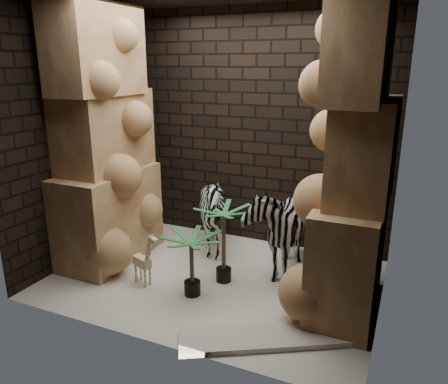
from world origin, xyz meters
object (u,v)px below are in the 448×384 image
at_px(palm_front, 224,244).
at_px(palm_back, 192,265).
at_px(surfboard, 263,338).
at_px(zebra_right, 278,219).
at_px(zebra_left, 213,218).
at_px(giraffe_toy, 142,256).

distance_m(palm_front, palm_back, 0.45).
xyz_separation_m(palm_front, surfboard, (0.75, -0.84, -0.41)).
xyz_separation_m(zebra_right, surfboard, (0.29, -1.32, -0.61)).
bearing_deg(zebra_left, palm_front, -39.52).
bearing_deg(surfboard, palm_front, 102.24).
height_order(zebra_left, surfboard, zebra_left).
distance_m(giraffe_toy, palm_front, 0.89).
bearing_deg(zebra_right, giraffe_toy, -150.70).
relative_size(giraffe_toy, palm_back, 0.97).
bearing_deg(palm_back, palm_front, 66.25).
bearing_deg(giraffe_toy, surfboard, 5.10).
xyz_separation_m(giraffe_toy, palm_front, (0.78, 0.41, 0.11)).
relative_size(zebra_right, surfboard, 0.86).
bearing_deg(giraffe_toy, zebra_right, 56.40).
distance_m(zebra_right, zebra_left, 0.88).
height_order(giraffe_toy, surfboard, giraffe_toy).
xyz_separation_m(zebra_right, zebra_left, (-0.86, 0.10, -0.14)).
relative_size(palm_back, surfboard, 0.46).
bearing_deg(giraffe_toy, palm_back, 21.40).
height_order(zebra_right, giraffe_toy, zebra_right).
height_order(palm_front, palm_back, palm_front).
bearing_deg(palm_back, giraffe_toy, -179.24).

